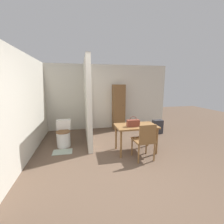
{
  "coord_description": "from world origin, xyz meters",
  "views": [
    {
      "loc": [
        -0.88,
        -2.34,
        1.79
      ],
      "look_at": [
        -0.01,
        1.79,
        0.98
      ],
      "focal_mm": 24.0,
      "sensor_mm": 36.0,
      "label": 1
    }
  ],
  "objects": [
    {
      "name": "handbag",
      "position": [
        0.39,
        1.11,
        0.81
      ],
      "size": [
        0.31,
        0.12,
        0.26
      ],
      "color": "brown",
      "rests_on": "dining_table"
    },
    {
      "name": "wooden_chair",
      "position": [
        0.54,
        0.73,
        0.5
      ],
      "size": [
        0.48,
        0.48,
        0.89
      ],
      "rotation": [
        0.0,
        0.0,
        0.05
      ],
      "color": "brown",
      "rests_on": "ground_plane"
    },
    {
      "name": "wall_left",
      "position": [
        -2.19,
        1.75,
        1.25
      ],
      "size": [
        0.12,
        4.5,
        2.5
      ],
      "color": "beige",
      "rests_on": "ground_plane"
    },
    {
      "name": "wall_back",
      "position": [
        0.0,
        3.56,
        1.25
      ],
      "size": [
        5.26,
        0.12,
        2.5
      ],
      "color": "beige",
      "rests_on": "ground_plane"
    },
    {
      "name": "dining_table",
      "position": [
        0.5,
        1.19,
        0.63
      ],
      "size": [
        1.06,
        0.63,
        0.72
      ],
      "color": "brown",
      "rests_on": "ground_plane"
    },
    {
      "name": "wooden_cabinet",
      "position": [
        0.58,
        3.29,
        0.87
      ],
      "size": [
        0.45,
        0.4,
        1.75
      ],
      "color": "brown",
      "rests_on": "ground_plane"
    },
    {
      "name": "toilet",
      "position": [
        -1.4,
        1.99,
        0.31
      ],
      "size": [
        0.4,
        0.55,
        0.73
      ],
      "color": "white",
      "rests_on": "ground_plane"
    },
    {
      "name": "bath_mat",
      "position": [
        -1.4,
        1.54,
        0.01
      ],
      "size": [
        0.5,
        0.33,
        0.01
      ],
      "color": "#99A899",
      "rests_on": "ground_plane"
    },
    {
      "name": "ground_plane",
      "position": [
        0.0,
        0.0,
        0.0
      ],
      "size": [
        16.0,
        16.0,
        0.0
      ],
      "primitive_type": "plane",
      "color": "brown"
    },
    {
      "name": "partition_wall",
      "position": [
        -0.67,
        2.4,
        1.25
      ],
      "size": [
        0.12,
        2.22,
        2.5
      ],
      "color": "beige",
      "rests_on": "ground_plane"
    },
    {
      "name": "space_heater",
      "position": [
        1.82,
        2.42,
        0.25
      ],
      "size": [
        0.35,
        0.2,
        0.49
      ],
      "color": "#2D2D33",
      "rests_on": "ground_plane"
    }
  ]
}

